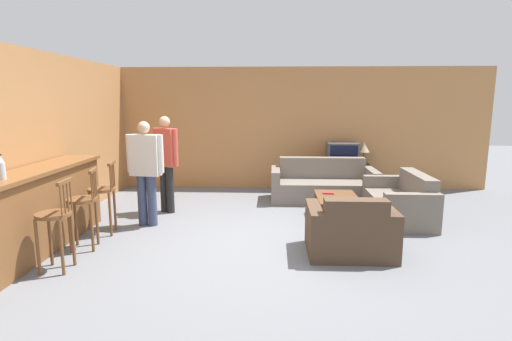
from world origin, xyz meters
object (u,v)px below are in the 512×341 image
Objects in this scene: coffee_table at (337,200)px; book_on_table at (328,193)px; armchair_near at (350,232)px; tv at (342,153)px; loveseat_right at (401,203)px; couch_far at (323,186)px; table_lamp at (364,148)px; bar_chair_far at (103,195)px; bar_chair_near at (55,222)px; tv_unit at (341,178)px; bar_chair_mid at (83,206)px; person_by_window at (166,159)px; bottle at (1,168)px; person_by_counter at (146,168)px.

book_on_table reaches higher than coffee_table.
tv is at bearing 82.46° from armchair_near.
armchair_near is at bearing -125.63° from loveseat_right.
couch_far is at bearing 87.22° from book_on_table.
book_on_table is 2.22m from table_lamp.
bar_chair_far is 1.65× the size of tv.
bar_chair_near is 0.69× the size of loveseat_right.
book_on_table is (-0.12, 0.18, 0.07)m from coffee_table.
armchair_near reaches higher than coffee_table.
tv_unit is at bearing 82.47° from armchair_near.
coffee_table is at bearing 21.60° from bar_chair_mid.
tv_unit is 3.74m from person_by_window.
couch_far is 10.99× the size of book_on_table.
tv_unit is at bearing 43.91° from bottle.
armchair_near is at bearing 10.03° from bottle.
bar_chair_near reaches higher than coffee_table.
coffee_table is 4.56m from bottle.
couch_far is 1.36m from table_lamp.
coffee_table is (3.46, 1.37, -0.23)m from bar_chair_mid.
tv is 0.39× the size of person_by_window.
table_lamp is (0.98, 1.92, 0.52)m from book_on_table.
bar_chair_far reaches higher than coffee_table.
coffee_table is (3.45, 2.04, -0.23)m from bar_chair_near.
bar_chair_mid is 4.73m from loveseat_right.
bar_chair_mid is 1.18m from person_by_counter.
loveseat_right is at bearing 54.37° from armchair_near.
bar_chair_far reaches higher than loveseat_right.
person_by_window is at bearing -161.03° from couch_far.
bar_chair_mid reaches higher than coffee_table.
couch_far is 3.01m from person_by_window.
tv is (0.41, 2.10, 0.47)m from coffee_table.
coffee_table is 5.44× the size of book_on_table.
tv_unit reaches higher than coffee_table.
tv reaches higher than couch_far.
bar_chair_far is at bearing -117.96° from person_by_window.
book_on_table is at bearing -105.44° from tv_unit.
bar_chair_near is 0.80m from bottle.
bar_chair_near is 1.27m from bar_chair_far.
bar_chair_near and bar_chair_mid have the same top height.
coffee_table is at bearing -87.34° from couch_far.
armchair_near is 0.90× the size of tv_unit.
coffee_table is 2.19m from tv.
bar_chair_mid is at bearing -90.01° from bar_chair_far.
couch_far is at bearing 38.57° from bar_chair_mid.
person_by_window reaches higher than person_by_counter.
bar_chair_near is 1.65× the size of tv.
bar_chair_mid is at bearing 179.26° from armchair_near.
couch_far reaches higher than book_on_table.
bar_chair_far is 1.36m from person_by_window.
coffee_table is 0.84× the size of tv_unit.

